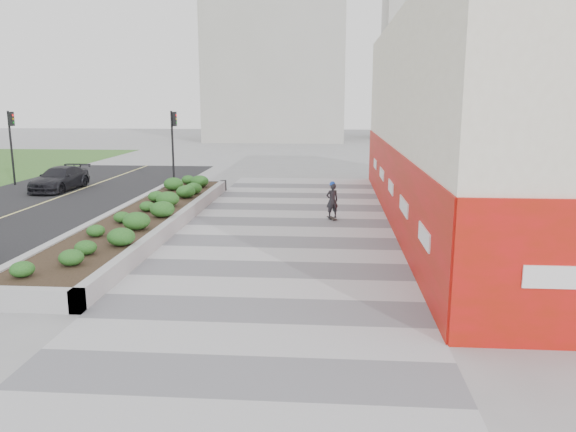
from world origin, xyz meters
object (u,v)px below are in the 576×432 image
object	(u,v)px
traffic_signal_far	(11,137)
planter	(145,216)
traffic_signal_near	(174,137)
car_dark	(60,179)
skateboarder	(332,200)

from	to	relation	value
traffic_signal_far	planter	bearing A→B (deg)	-42.46
planter	traffic_signal_far	size ratio (longest dim) A/B	4.29
traffic_signal_near	car_dark	size ratio (longest dim) A/B	0.97
planter	car_dark	size ratio (longest dim) A/B	4.17
traffic_signal_near	car_dark	bearing A→B (deg)	-159.55
traffic_signal_far	car_dark	world-z (taller)	traffic_signal_far
planter	skateboarder	bearing A→B (deg)	14.43
planter	skateboarder	size ratio (longest dim) A/B	11.40
traffic_signal_far	skateboarder	size ratio (longest dim) A/B	2.66
planter	traffic_signal_near	size ratio (longest dim) A/B	4.29
planter	traffic_signal_far	xyz separation A→B (m)	(-10.93, 10.00, 2.34)
planter	car_dark	distance (m)	11.21
planter	skateboarder	distance (m)	7.44
skateboarder	car_dark	xyz separation A→B (m)	(-14.67, 6.51, -0.17)
planter	traffic_signal_far	bearing A→B (deg)	137.54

